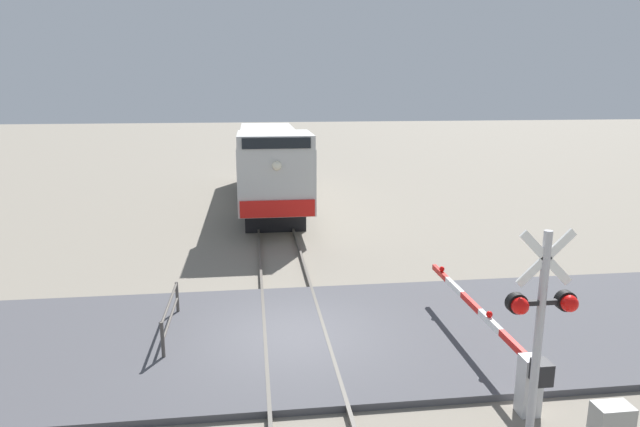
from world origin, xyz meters
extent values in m
plane|color=gray|center=(0.00, 0.00, 0.00)|extent=(160.00, 160.00, 0.00)
cube|color=#59544C|center=(-0.72, 0.00, 0.07)|extent=(0.08, 80.00, 0.15)
cube|color=#59544C|center=(0.72, 0.00, 0.07)|extent=(0.08, 80.00, 0.15)
cube|color=#47474C|center=(0.00, 0.00, 0.07)|extent=(36.00, 6.18, 0.15)
cube|color=black|center=(0.00, 11.46, 0.53)|extent=(2.50, 3.20, 1.05)
cube|color=black|center=(0.00, 19.71, 0.53)|extent=(2.50, 3.20, 1.05)
cube|color=silver|center=(0.00, 15.59, 2.32)|extent=(2.94, 15.00, 2.54)
cube|color=silver|center=(0.00, 9.65, 3.84)|extent=(2.88, 3.13, 0.49)
cube|color=black|center=(0.00, 8.06, 3.84)|extent=(2.50, 0.06, 0.39)
cube|color=red|center=(0.00, 8.05, 1.40)|extent=(2.79, 0.08, 0.64)
sphere|color=#F2EACC|center=(0.00, 8.04, 3.02)|extent=(0.36, 0.36, 0.36)
cylinder|color=#ADADB2|center=(3.68, -4.18, 1.83)|extent=(0.14, 0.14, 3.66)
cube|color=white|center=(3.68, -4.18, 3.21)|extent=(0.95, 0.04, 0.95)
cube|color=white|center=(3.68, -4.18, 3.21)|extent=(0.95, 0.04, 0.95)
cube|color=black|center=(3.68, -4.18, 2.46)|extent=(1.04, 0.08, 0.08)
sphere|color=red|center=(3.26, -4.28, 2.46)|extent=(0.28, 0.28, 0.28)
sphere|color=red|center=(4.10, -4.28, 2.46)|extent=(0.28, 0.28, 0.28)
cylinder|color=black|center=(3.26, -4.16, 2.46)|extent=(0.34, 0.14, 0.34)
cylinder|color=black|center=(4.10, -4.16, 2.46)|extent=(0.34, 0.14, 0.34)
cube|color=silver|center=(3.98, -3.52, 0.56)|extent=(0.36, 0.36, 1.13)
cube|color=black|center=(3.98, -3.87, 1.03)|extent=(0.28, 0.36, 0.40)
cube|color=red|center=(3.98, -2.80, 1.03)|extent=(0.10, 1.04, 0.14)
cube|color=white|center=(3.98, -1.76, 1.03)|extent=(0.10, 1.04, 0.14)
cube|color=red|center=(3.98, -0.72, 1.03)|extent=(0.10, 1.04, 0.14)
cube|color=white|center=(3.98, 0.32, 1.03)|extent=(0.10, 1.04, 0.14)
cube|color=red|center=(3.98, 1.36, 1.03)|extent=(0.10, 1.04, 0.14)
sphere|color=red|center=(3.98, -1.70, 1.17)|extent=(0.14, 0.14, 0.14)
sphere|color=red|center=(3.98, 1.27, 1.17)|extent=(0.14, 0.14, 0.14)
cylinder|color=#4C4742|center=(-2.92, -0.75, 0.47)|extent=(0.08, 0.08, 0.95)
cylinder|color=#4C4742|center=(-2.92, 1.73, 0.47)|extent=(0.08, 0.08, 0.95)
cylinder|color=#4C4742|center=(-2.92, 0.49, 0.91)|extent=(0.06, 2.48, 0.06)
cylinder|color=#4C4742|center=(-2.92, 0.49, 0.52)|extent=(0.06, 2.48, 0.06)
camera|label=1|loc=(-0.91, -11.99, 5.88)|focal=30.89mm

